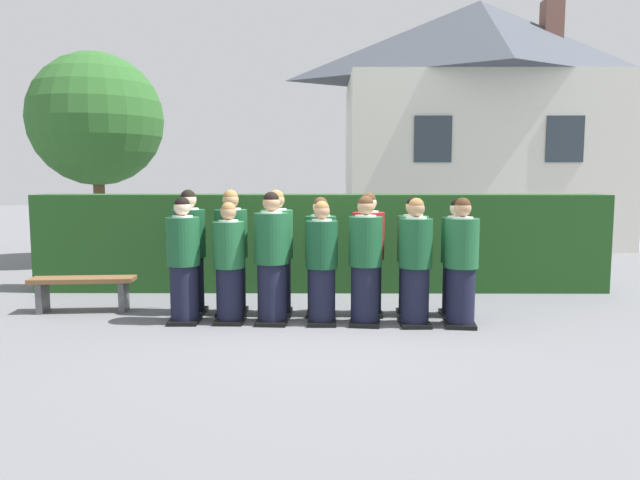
% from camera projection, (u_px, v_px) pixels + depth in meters
% --- Properties ---
extents(ground_plane, '(60.00, 60.00, 0.00)m').
position_uv_depth(ground_plane, '(320.00, 324.00, 7.53)').
color(ground_plane, slate).
extents(student_front_row_0, '(0.42, 0.51, 1.62)m').
position_uv_depth(student_front_row_0, '(184.00, 263.00, 7.53)').
color(student_front_row_0, black).
rests_on(student_front_row_0, ground).
extents(student_front_row_1, '(0.40, 0.45, 1.55)m').
position_uv_depth(student_front_row_1, '(229.00, 266.00, 7.53)').
color(student_front_row_1, black).
rests_on(student_front_row_1, ground).
extents(student_front_row_2, '(0.44, 0.54, 1.68)m').
position_uv_depth(student_front_row_2, '(272.00, 261.00, 7.49)').
color(student_front_row_2, black).
rests_on(student_front_row_2, ground).
extents(student_front_row_3, '(0.41, 0.45, 1.57)m').
position_uv_depth(student_front_row_3, '(322.00, 266.00, 7.46)').
color(student_front_row_3, black).
rests_on(student_front_row_3, ground).
extents(student_front_row_4, '(0.43, 0.54, 1.63)m').
position_uv_depth(student_front_row_4, '(365.00, 264.00, 7.43)').
color(student_front_row_4, black).
rests_on(student_front_row_4, ground).
extents(student_front_row_5, '(0.42, 0.47, 1.61)m').
position_uv_depth(student_front_row_5, '(415.00, 265.00, 7.38)').
color(student_front_row_5, black).
rests_on(student_front_row_5, ground).
extents(student_front_row_6, '(0.42, 0.50, 1.61)m').
position_uv_depth(student_front_row_6, '(461.00, 265.00, 7.35)').
color(student_front_row_6, black).
rests_on(student_front_row_6, ground).
extents(student_rear_row_0, '(0.44, 0.53, 1.70)m').
position_uv_depth(student_rear_row_0, '(190.00, 255.00, 8.02)').
color(student_rear_row_0, black).
rests_on(student_rear_row_0, ground).
extents(student_rear_row_1, '(0.44, 0.49, 1.70)m').
position_uv_depth(student_rear_row_1, '(231.00, 255.00, 8.01)').
color(student_rear_row_1, black).
rests_on(student_rear_row_1, ground).
extents(student_rear_row_2, '(0.44, 0.53, 1.70)m').
position_uv_depth(student_rear_row_2, '(277.00, 256.00, 7.95)').
color(student_rear_row_2, black).
rests_on(student_rear_row_2, ground).
extents(student_rear_row_3, '(0.42, 0.47, 1.60)m').
position_uv_depth(student_rear_row_3, '(321.00, 259.00, 7.94)').
color(student_rear_row_3, black).
rests_on(student_rear_row_3, ground).
extents(student_in_red_blazer, '(0.43, 0.52, 1.66)m').
position_uv_depth(student_in_red_blazer, '(368.00, 257.00, 7.94)').
color(student_in_red_blazer, black).
rests_on(student_in_red_blazer, ground).
extents(student_rear_row_5, '(0.42, 0.46, 1.60)m').
position_uv_depth(student_rear_row_5, '(412.00, 259.00, 7.92)').
color(student_rear_row_5, black).
rests_on(student_rear_row_5, ground).
extents(student_rear_row_6, '(0.41, 0.45, 1.58)m').
position_uv_depth(student_rear_row_6, '(456.00, 261.00, 7.88)').
color(student_rear_row_6, black).
rests_on(student_rear_row_6, ground).
extents(hedge, '(9.26, 0.70, 1.58)m').
position_uv_depth(hedge, '(321.00, 242.00, 9.73)').
color(hedge, '#214C1E').
rests_on(hedge, ground).
extents(school_building_main, '(7.42, 4.39, 6.53)m').
position_uv_depth(school_building_main, '(477.00, 121.00, 16.08)').
color(school_building_main, silver).
rests_on(school_building_main, ground).
extents(oak_tree_left, '(2.81, 2.81, 4.48)m').
position_uv_depth(oak_tree_left, '(96.00, 120.00, 12.60)').
color(oak_tree_left, brown).
rests_on(oak_tree_left, ground).
extents(wooden_bench, '(1.43, 0.48, 0.48)m').
position_uv_depth(wooden_bench, '(83.00, 287.00, 8.18)').
color(wooden_bench, brown).
rests_on(wooden_bench, ground).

